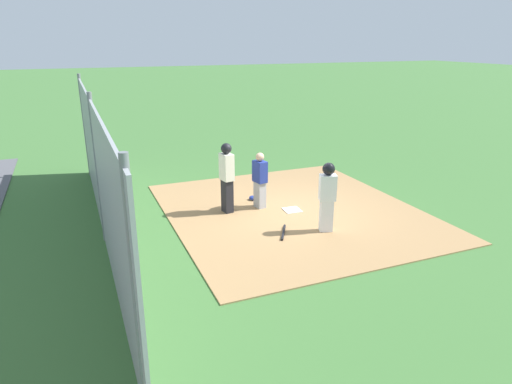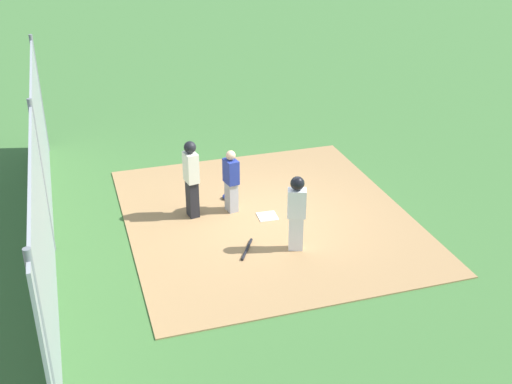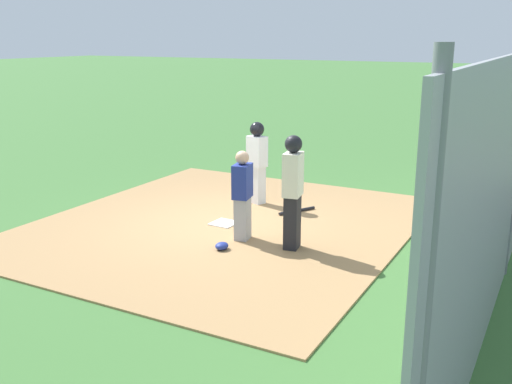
# 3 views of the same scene
# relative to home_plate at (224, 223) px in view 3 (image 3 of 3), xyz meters

# --- Properties ---
(ground_plane) EXTENTS (140.00, 140.00, 0.00)m
(ground_plane) POSITION_rel_home_plate_xyz_m (0.00, 0.00, -0.04)
(ground_plane) COLOR #3D6B33
(dirt_infield) EXTENTS (7.20, 6.40, 0.03)m
(dirt_infield) POSITION_rel_home_plate_xyz_m (0.00, 0.00, -0.03)
(dirt_infield) COLOR #9E774C
(dirt_infield) RESTS_ON ground_plane
(home_plate) EXTENTS (0.46, 0.46, 0.02)m
(home_plate) POSITION_rel_home_plate_xyz_m (0.00, 0.00, 0.00)
(home_plate) COLOR white
(home_plate) RESTS_ON dirt_infield
(catcher) EXTENTS (0.42, 0.33, 1.52)m
(catcher) POSITION_rel_home_plate_xyz_m (-0.55, -0.71, 0.77)
(catcher) COLOR #9E9EA3
(catcher) RESTS_ON dirt_infield
(umpire) EXTENTS (0.42, 0.32, 1.86)m
(umpire) POSITION_rel_home_plate_xyz_m (-0.57, -1.63, 0.98)
(umpire) COLOR black
(umpire) RESTS_ON dirt_infield
(runner) EXTENTS (0.37, 0.44, 1.68)m
(runner) POSITION_rel_home_plate_xyz_m (1.52, 0.13, 0.95)
(runner) COLOR silver
(runner) RESTS_ON dirt_infield
(baseball_bat) EXTENTS (0.75, 0.47, 0.06)m
(baseball_bat) POSITION_rel_home_plate_xyz_m (1.29, -0.88, 0.02)
(baseball_bat) COLOR black
(baseball_bat) RESTS_ON dirt_infield
(catcher_mask) EXTENTS (0.24, 0.20, 0.12)m
(catcher_mask) POSITION_rel_home_plate_xyz_m (-1.17, -0.67, 0.05)
(catcher_mask) COLOR navy
(catcher_mask) RESTS_ON dirt_infield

